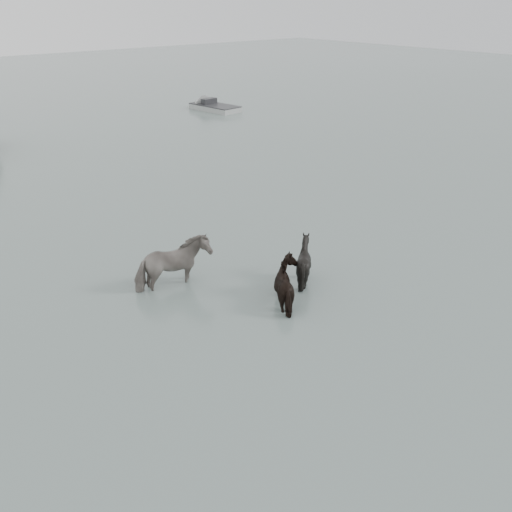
% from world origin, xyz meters
% --- Properties ---
extents(ground, '(140.00, 140.00, 0.00)m').
position_xyz_m(ground, '(0.00, 0.00, 0.00)').
color(ground, '#57685F').
rests_on(ground, ground).
extents(pony_pinto, '(2.21, 1.22, 1.77)m').
position_xyz_m(pony_pinto, '(-0.13, 1.72, 0.89)').
color(pony_pinto, black).
rests_on(pony_pinto, ground).
extents(pony_dark, '(1.43, 1.61, 1.48)m').
position_xyz_m(pony_dark, '(1.84, -1.00, 0.74)').
color(pony_dark, black).
rests_on(pony_dark, ground).
extents(pony_black, '(1.31, 1.16, 1.43)m').
position_xyz_m(pony_black, '(2.96, -0.29, 0.71)').
color(pony_black, black).
rests_on(pony_black, ground).
extents(skiff_port, '(2.16, 5.34, 0.75)m').
position_xyz_m(skiff_port, '(16.26, 22.32, 0.38)').
color(skiff_port, '#A4A6A4').
rests_on(skiff_port, ground).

